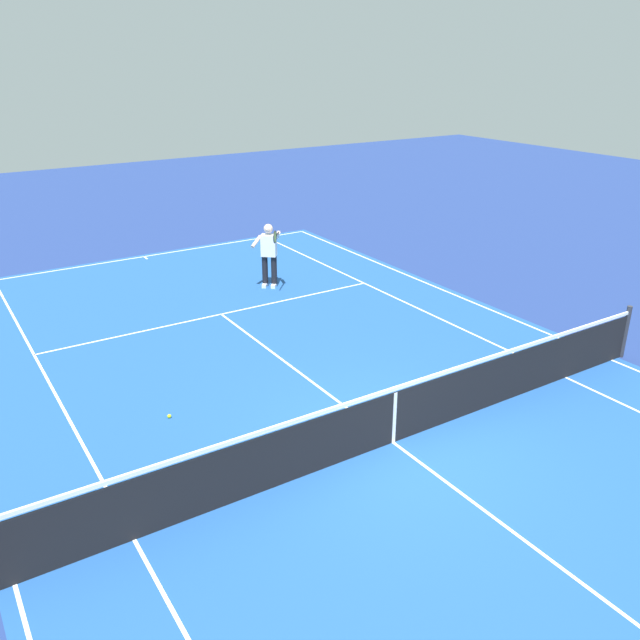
% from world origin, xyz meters
% --- Properties ---
extents(ground_plane, '(60.00, 60.00, 0.00)m').
position_xyz_m(ground_plane, '(0.00, 0.00, 0.00)').
color(ground_plane, navy).
extents(court_slab, '(24.20, 11.40, 0.00)m').
position_xyz_m(court_slab, '(0.00, 0.00, 0.00)').
color(court_slab, '#1E4C93').
rests_on(court_slab, ground_plane).
extents(court_line_markings, '(23.85, 11.05, 0.01)m').
position_xyz_m(court_line_markings, '(0.00, 0.00, 0.00)').
color(court_line_markings, white).
rests_on(court_line_markings, ground_plane).
extents(tennis_net, '(0.10, 11.70, 1.08)m').
position_xyz_m(tennis_net, '(0.00, 0.00, 0.49)').
color(tennis_net, '#2D2D33').
rests_on(tennis_net, ground_plane).
extents(tennis_player_near, '(1.15, 0.75, 1.70)m').
position_xyz_m(tennis_player_near, '(7.50, -1.89, 0.93)').
color(tennis_player_near, black).
rests_on(tennis_player_near, ground_plane).
extents(tennis_ball, '(0.07, 0.07, 0.07)m').
position_xyz_m(tennis_ball, '(2.58, 2.68, 0.03)').
color(tennis_ball, '#CCE01E').
rests_on(tennis_ball, ground_plane).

